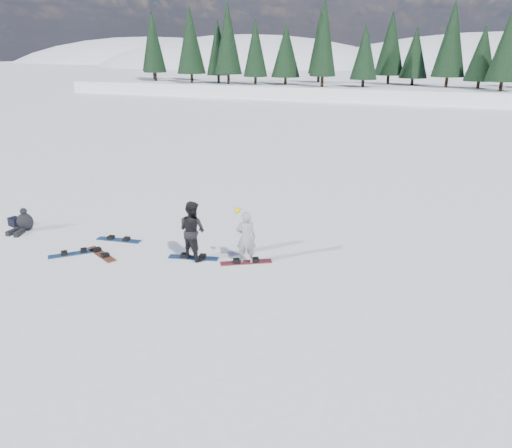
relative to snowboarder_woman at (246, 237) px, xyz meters
The scene contains 11 objects.
ground 2.49m from the snowboarder_woman, 152.79° to the right, with size 420.00×420.00×0.00m, color white.
alpine_backdrop 189.17m from the snowboarder_woman, 94.20° to the left, with size 412.50×227.00×53.20m.
snowboarder_woman is the anchor object (origin of this frame).
snowboarder_man 1.61m from the snowboarder_woman, behind, with size 0.86×0.67×1.77m, color black.
seated_rider 8.09m from the snowboarder_woman, behind, with size 0.66×1.00×0.80m.
gear_bag 8.79m from the snowboarder_woman, behind, with size 0.45×0.30×0.30m, color black.
snowboard_woman 0.78m from the snowboarder_woman, 30.96° to the left, with size 1.50×0.28×0.03m, color maroon.
snowboard_man 1.79m from the snowboarder_woman, behind, with size 1.50×0.28×0.03m, color navy.
snowboard_loose_c 4.61m from the snowboarder_woman, behind, with size 1.50×0.28×0.03m, color #19498E.
snowboard_loose_a 5.32m from the snowboarder_woman, 165.06° to the right, with size 1.50×0.28×0.03m, color #194C8C.
snowboard_loose_b 4.50m from the snowboarder_woman, 165.83° to the right, with size 1.50×0.28×0.03m, color brown.
Camera 1 is at (7.37, -11.14, 5.87)m, focal length 35.00 mm.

